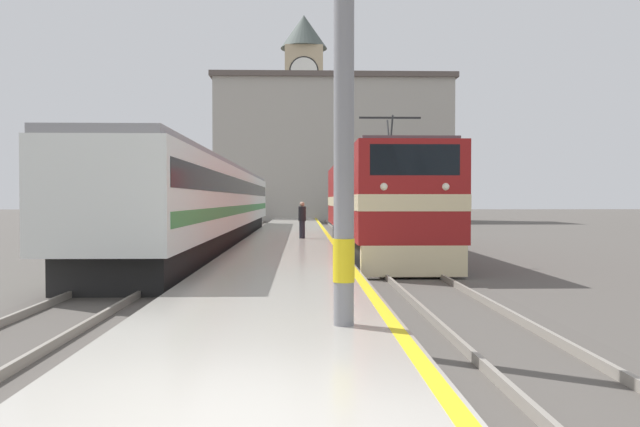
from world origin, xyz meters
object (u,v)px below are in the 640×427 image
at_px(passenger_train, 214,202).
at_px(person_on_platform, 302,219).
at_px(locomotive_train, 374,203).
at_px(catenary_mast, 350,66).
at_px(clock_tower, 304,109).

xyz_separation_m(passenger_train, person_on_platform, (4.15, -1.36, -0.75)).
height_order(locomotive_train, person_on_platform, locomotive_train).
relative_size(catenary_mast, person_on_platform, 4.40).
distance_m(passenger_train, catenary_mast, 21.41).
height_order(catenary_mast, person_on_platform, catenary_mast).
relative_size(locomotive_train, catenary_mast, 2.54).
xyz_separation_m(locomotive_train, passenger_train, (-7.04, 4.36, -0.00)).
distance_m(locomotive_train, catenary_mast, 16.68).
bearing_deg(clock_tower, locomotive_train, -86.92).
relative_size(locomotive_train, person_on_platform, 11.17).
height_order(person_on_platform, clock_tower, clock_tower).
distance_m(locomotive_train, person_on_platform, 4.23).
distance_m(person_on_platform, clock_tower, 47.67).
distance_m(catenary_mast, person_on_platform, 19.61).
bearing_deg(locomotive_train, passenger_train, 148.22).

